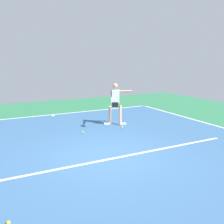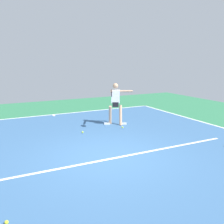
{
  "view_description": "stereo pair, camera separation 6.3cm",
  "coord_description": "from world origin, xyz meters",
  "px_view_note": "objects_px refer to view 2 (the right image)",
  "views": [
    {
      "loc": [
        2.94,
        6.01,
        2.65
      ],
      "look_at": [
        -0.93,
        -1.53,
        0.9
      ],
      "focal_mm": 40.79,
      "sensor_mm": 36.0,
      "label": 1
    },
    {
      "loc": [
        2.89,
        6.04,
        2.65
      ],
      "look_at": [
        -0.93,
        -1.53,
        0.9
      ],
      "focal_mm": 40.79,
      "sensor_mm": 36.0,
      "label": 2
    }
  ],
  "objects_px": {
    "tennis_ball_near_player": "(83,132)",
    "tennis_ball_centre_court": "(122,127)",
    "tennis_ball_near_service_line": "(6,222)",
    "tennis_player": "(116,101)"
  },
  "relations": [
    {
      "from": "tennis_ball_centre_court",
      "to": "tennis_ball_near_service_line",
      "type": "height_order",
      "value": "same"
    },
    {
      "from": "tennis_ball_near_player",
      "to": "tennis_ball_near_service_line",
      "type": "distance_m",
      "value": 5.33
    },
    {
      "from": "tennis_player",
      "to": "tennis_ball_near_player",
      "type": "relative_size",
      "value": 26.32
    },
    {
      "from": "tennis_ball_near_player",
      "to": "tennis_ball_near_service_line",
      "type": "bearing_deg",
      "value": 56.23
    },
    {
      "from": "tennis_ball_near_player",
      "to": "tennis_ball_centre_court",
      "type": "height_order",
      "value": "same"
    },
    {
      "from": "tennis_player",
      "to": "tennis_ball_near_service_line",
      "type": "xyz_separation_m",
      "value": [
        4.61,
        4.96,
        -0.95
      ]
    },
    {
      "from": "tennis_player",
      "to": "tennis_ball_near_player",
      "type": "height_order",
      "value": "tennis_player"
    },
    {
      "from": "tennis_player",
      "to": "tennis_ball_near_player",
      "type": "distance_m",
      "value": 1.97
    },
    {
      "from": "tennis_player",
      "to": "tennis_ball_centre_court",
      "type": "distance_m",
      "value": 1.12
    },
    {
      "from": "tennis_player",
      "to": "tennis_ball_near_service_line",
      "type": "bearing_deg",
      "value": 73.0
    }
  ]
}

